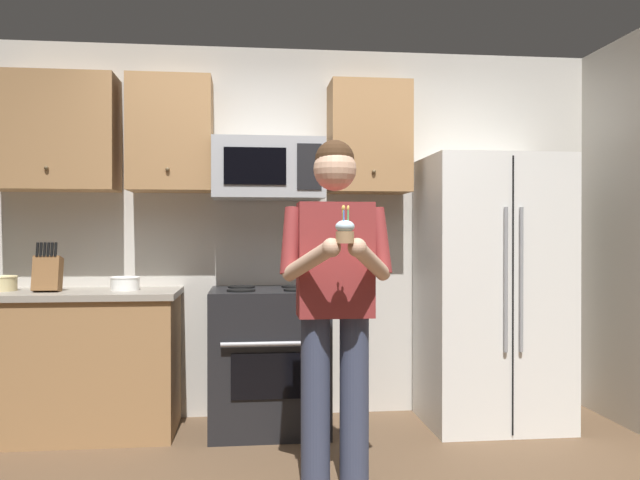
{
  "coord_description": "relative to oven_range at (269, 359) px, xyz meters",
  "views": [
    {
      "loc": [
        -0.3,
        -2.92,
        1.27
      ],
      "look_at": [
        0.08,
        0.36,
        1.25
      ],
      "focal_mm": 36.54,
      "sensor_mm": 36.0,
      "label": 1
    }
  ],
  "objects": [
    {
      "name": "oven_range",
      "position": [
        0.0,
        0.0,
        0.0
      ],
      "size": [
        0.76,
        0.7,
        0.93
      ],
      "color": "black",
      "rests_on": "ground"
    },
    {
      "name": "bowl_small_colored",
      "position": [
        -1.71,
        0.07,
        0.51
      ],
      "size": [
        0.21,
        0.21,
        0.1
      ],
      "color": "beige",
      "rests_on": "counter_left"
    },
    {
      "name": "cupcake",
      "position": [
        0.3,
        -1.33,
        0.83
      ],
      "size": [
        0.09,
        0.09,
        0.17
      ],
      "color": "#A87F56"
    },
    {
      "name": "microwave",
      "position": [
        0.0,
        0.12,
        1.26
      ],
      "size": [
        0.74,
        0.41,
        0.4
      ],
      "color": "#9EA0A5"
    },
    {
      "name": "bowl_large_white",
      "position": [
        -0.93,
        0.04,
        0.5
      ],
      "size": [
        0.19,
        0.19,
        0.09
      ],
      "color": "white",
      "rests_on": "counter_left"
    },
    {
      "name": "cabinet_row_upper",
      "position": [
        -0.57,
        0.17,
        1.49
      ],
      "size": [
        2.78,
        0.36,
        0.76
      ],
      "color": "#9E7247"
    },
    {
      "name": "wall_back",
      "position": [
        0.15,
        0.39,
        0.84
      ],
      "size": [
        4.4,
        0.1,
        2.6
      ],
      "primitive_type": "cube",
      "color": "beige",
      "rests_on": "ground"
    },
    {
      "name": "refrigerator",
      "position": [
        1.5,
        -0.04,
        0.44
      ],
      "size": [
        0.9,
        0.75,
        1.8
      ],
      "color": "white",
      "rests_on": "ground"
    },
    {
      "name": "person",
      "position": [
        0.3,
        -1.01,
        0.53
      ],
      "size": [
        0.6,
        0.48,
        1.76
      ],
      "color": "#383F59",
      "rests_on": "ground"
    },
    {
      "name": "knife_block",
      "position": [
        -1.39,
        -0.03,
        0.58
      ],
      "size": [
        0.16,
        0.15,
        0.32
      ],
      "color": "brown",
      "rests_on": "counter_left"
    },
    {
      "name": "counter_left",
      "position": [
        -1.3,
        0.02,
        0.0
      ],
      "size": [
        1.44,
        0.66,
        0.92
      ],
      "color": "#9E7247",
      "rests_on": "ground"
    }
  ]
}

